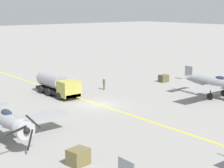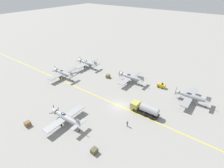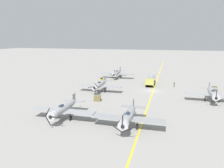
# 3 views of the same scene
# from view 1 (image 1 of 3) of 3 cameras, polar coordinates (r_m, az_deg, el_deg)

# --- Properties ---
(ground_plane) EXTENTS (400.00, 400.00, 0.00)m
(ground_plane) POSITION_cam_1_polar(r_m,az_deg,el_deg) (45.60, -1.97, -3.16)
(ground_plane) COLOR gray
(taxiway_stripe) EXTENTS (0.30, 160.00, 0.01)m
(taxiway_stripe) POSITION_cam_1_polar(r_m,az_deg,el_deg) (45.60, -1.97, -3.16)
(taxiway_stripe) COLOR yellow
(taxiway_stripe) RESTS_ON ground
(airplane_mid_left) EXTENTS (12.00, 9.98, 3.80)m
(airplane_mid_left) POSITION_cam_1_polar(r_m,az_deg,el_deg) (50.48, 15.52, 0.20)
(airplane_mid_left) COLOR #939598
(airplane_mid_left) RESTS_ON ground
(airplane_mid_right) EXTENTS (12.00, 9.98, 3.65)m
(airplane_mid_right) POSITION_cam_1_polar(r_m,az_deg,el_deg) (34.49, -16.22, -5.04)
(airplane_mid_right) COLOR gray
(airplane_mid_right) RESTS_ON ground
(fuel_tanker) EXTENTS (2.67, 8.00, 2.98)m
(fuel_tanker) POSITION_cam_1_polar(r_m,az_deg,el_deg) (50.54, -8.35, -0.06)
(fuel_tanker) COLOR black
(fuel_tanker) RESTS_ON ground
(ground_crew_walking) EXTENTS (0.37, 0.37, 1.70)m
(ground_crew_walking) POSITION_cam_1_polar(r_m,az_deg,el_deg) (53.66, -1.22, 0.11)
(ground_crew_walking) COLOR #515638
(ground_crew_walking) RESTS_ON ground
(supply_crate_by_tanker) EXTENTS (1.69, 1.49, 1.25)m
(supply_crate_by_tanker) POSITION_cam_1_polar(r_m,az_deg,el_deg) (28.66, -5.17, -10.99)
(supply_crate_by_tanker) COLOR brown
(supply_crate_by_tanker) RESTS_ON ground
(supply_crate_mid_lane) EXTENTS (1.46, 1.25, 1.14)m
(supply_crate_mid_lane) POSITION_cam_1_polar(r_m,az_deg,el_deg) (59.85, 7.86, 0.85)
(supply_crate_mid_lane) COLOR brown
(supply_crate_mid_lane) RESTS_ON ground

